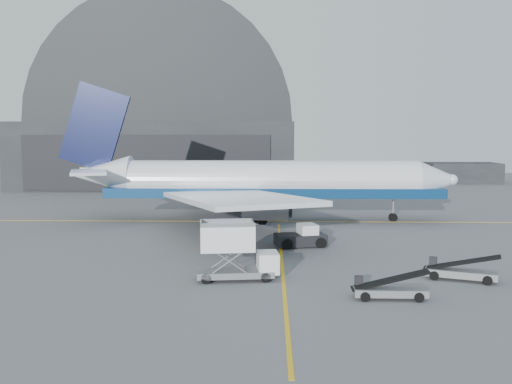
{
  "coord_description": "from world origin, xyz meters",
  "views": [
    {
      "loc": [
        -0.88,
        -44.52,
        10.18
      ],
      "look_at": [
        -2.3,
        9.49,
        4.5
      ],
      "focal_mm": 40.0,
      "sensor_mm": 36.0,
      "label": 1
    }
  ],
  "objects_px": {
    "catering_truck": "(234,252)",
    "pushback_tug": "(302,238)",
    "belt_loader_b": "(460,271)",
    "airliner": "(257,182)",
    "belt_loader_a": "(389,290)"
  },
  "relations": [
    {
      "from": "catering_truck",
      "to": "pushback_tug",
      "type": "height_order",
      "value": "catering_truck"
    },
    {
      "from": "airliner",
      "to": "belt_loader_b",
      "type": "distance_m",
      "value": 30.41
    },
    {
      "from": "pushback_tug",
      "to": "belt_loader_b",
      "type": "xyz_separation_m",
      "value": [
        10.34,
        -11.48,
        -0.17
      ]
    },
    {
      "from": "catering_truck",
      "to": "belt_loader_b",
      "type": "xyz_separation_m",
      "value": [
        15.63,
        0.38,
        -1.37
      ]
    },
    {
      "from": "pushback_tug",
      "to": "belt_loader_b",
      "type": "distance_m",
      "value": 15.45
    },
    {
      "from": "airliner",
      "to": "belt_loader_a",
      "type": "bearing_deg",
      "value": -74.09
    },
    {
      "from": "airliner",
      "to": "pushback_tug",
      "type": "bearing_deg",
      "value": -73.74
    },
    {
      "from": "airliner",
      "to": "belt_loader_b",
      "type": "xyz_separation_m",
      "value": [
        14.67,
        -26.35,
        -3.91
      ]
    },
    {
      "from": "airliner",
      "to": "belt_loader_a",
      "type": "distance_m",
      "value": 32.42
    },
    {
      "from": "airliner",
      "to": "belt_loader_b",
      "type": "relative_size",
      "value": 9.05
    },
    {
      "from": "belt_loader_b",
      "to": "catering_truck",
      "type": "bearing_deg",
      "value": -157.91
    },
    {
      "from": "airliner",
      "to": "belt_loader_a",
      "type": "xyz_separation_m",
      "value": [
        8.82,
        -30.94,
        -3.95
      ]
    },
    {
      "from": "belt_loader_a",
      "to": "pushback_tug",
      "type": "bearing_deg",
      "value": 106.11
    },
    {
      "from": "pushback_tug",
      "to": "belt_loader_b",
      "type": "relative_size",
      "value": 0.96
    },
    {
      "from": "airliner",
      "to": "catering_truck",
      "type": "distance_m",
      "value": 26.86
    }
  ]
}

